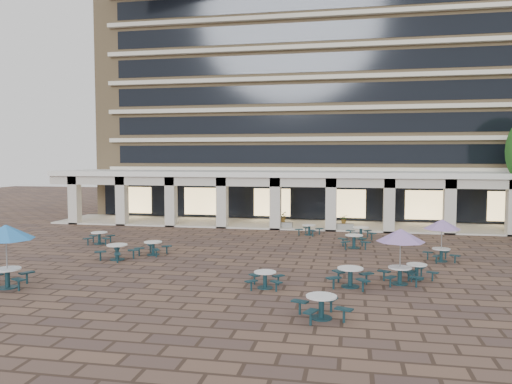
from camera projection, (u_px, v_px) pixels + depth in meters
ground at (280, 264)px, 25.84m from camera, size 120.00×120.00×0.00m
apartment_building at (316, 87)px, 49.91m from camera, size 40.00×15.50×25.20m
retail_arcade at (306, 189)px, 40.13m from camera, size 42.00×6.60×4.40m
picnic_table_1 at (265, 278)px, 21.10m from camera, size 1.67×1.67×0.71m
picnic_table_2 at (321, 305)px, 17.11m from camera, size 2.20×2.20×0.80m
picnic_table_3 at (417, 270)px, 22.67m from camera, size 1.86×1.86×0.69m
picnic_table_4 at (6, 235)px, 20.99m from camera, size 2.33×2.33×2.69m
picnic_table_5 at (117, 251)px, 26.93m from camera, size 2.21×2.21×0.83m
picnic_table_6 at (401, 237)px, 21.65m from camera, size 2.10×2.10×2.43m
picnic_table_7 at (350, 275)px, 21.29m from camera, size 2.05×2.05×0.83m
picnic_table_8 at (99, 237)px, 31.87m from camera, size 1.94×1.94×0.76m
picnic_table_9 at (153, 247)px, 28.28m from camera, size 1.91×1.91×0.76m
picnic_table_10 at (354, 240)px, 30.43m from camera, size 2.00×2.00×0.81m
picnic_table_11 at (442, 226)px, 26.41m from camera, size 1.94×1.94×2.24m
picnic_table_12 at (309, 229)px, 35.48m from camera, size 2.00×2.00×0.74m
picnic_table_13 at (361, 232)px, 33.81m from camera, size 2.07×2.07×0.82m
planter_left at (283, 221)px, 38.74m from camera, size 1.50×0.77×1.35m
planter_right at (344, 224)px, 37.87m from camera, size 1.50×0.60×1.20m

